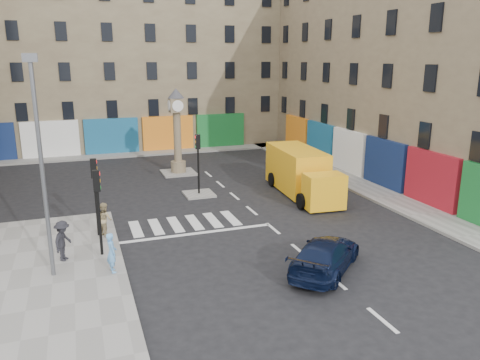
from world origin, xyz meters
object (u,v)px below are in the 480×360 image
navy_sedan (325,255)px  yellow_van (301,173)px  pedestrian_blue (112,252)px  lamp_post (41,158)px  traffic_light_island (198,154)px  pedestrian_dark (63,241)px  traffic_light_left_near (98,199)px  traffic_light_left_far (95,185)px  pedestrian_tan (104,219)px  clock_pillar (177,126)px

navy_sedan → yellow_van: (4.07, 10.27, 0.69)m
yellow_van → pedestrian_blue: yellow_van is taller
lamp_post → pedestrian_blue: lamp_post is taller
yellow_van → pedestrian_blue: bearing=-142.7°
traffic_light_island → pedestrian_dark: size_ratio=2.17×
traffic_light_left_near → pedestrian_blue: bearing=-80.9°
traffic_light_left_far → pedestrian_dark: (-1.50, -2.49, -1.62)m
traffic_light_left_far → navy_sedan: (8.34, -6.71, -1.94)m
pedestrian_tan → traffic_light_left_far: bearing=43.4°
navy_sedan → lamp_post: bearing=30.7°
traffic_light_left_near → pedestrian_tan: bearing=82.6°
yellow_van → clock_pillar: bearing=132.3°
traffic_light_left_far → lamp_post: bearing=-116.6°
navy_sedan → yellow_van: 11.07m
pedestrian_blue → pedestrian_tan: bearing=-9.6°
traffic_light_left_near → traffic_light_island: bearing=51.1°
traffic_light_left_far → lamp_post: lamp_post is taller
traffic_light_island → pedestrian_tan: size_ratio=2.32×
pedestrian_tan → traffic_light_left_near: bearing=144.4°
traffic_light_left_near → yellow_van: size_ratio=0.48×
traffic_light_left_near → clock_pillar: (6.30, 13.80, 0.93)m
pedestrian_dark → traffic_light_island: bearing=-18.5°
clock_pillar → pedestrian_blue: clock_pillar is taller
clock_pillar → pedestrian_dark: bearing=-119.3°
pedestrian_blue → pedestrian_dark: size_ratio=0.94×
clock_pillar → yellow_van: (6.11, -7.83, -2.18)m
traffic_light_island → pedestrian_tan: traffic_light_island is taller
traffic_light_left_far → yellow_van: size_ratio=0.48×
traffic_light_island → pedestrian_dark: (-7.80, -7.89, -1.59)m
navy_sedan → yellow_van: yellow_van is taller
traffic_light_island → pedestrian_tan: bearing=-137.5°
traffic_light_left_near → pedestrian_tan: size_ratio=2.32×
lamp_post → clock_pillar: bearing=61.6°
traffic_light_island → pedestrian_blue: bearing=-121.8°
traffic_light_left_near → lamp_post: lamp_post is taller
traffic_light_left_far → clock_pillar: bearing=61.1°
traffic_light_left_near → pedestrian_blue: size_ratio=2.30×
traffic_light_left_near → traffic_light_left_far: same height
clock_pillar → pedestrian_blue: size_ratio=3.80×
traffic_light_left_far → traffic_light_island: size_ratio=1.00×
traffic_light_left_near → traffic_light_left_far: size_ratio=1.00×
clock_pillar → navy_sedan: (2.04, -18.11, -2.87)m
traffic_light_left_far → pedestrian_tan: size_ratio=2.32×
lamp_post → pedestrian_tan: size_ratio=5.21×
traffic_light_left_far → pedestrian_tan: bearing=-18.5°
lamp_post → navy_sedan: 11.42m
pedestrian_tan → traffic_light_island: bearing=-75.6°
traffic_light_left_far → traffic_light_island: (6.30, 5.40, -0.03)m
traffic_light_island → pedestrian_blue: (-6.00, -9.67, -1.64)m
traffic_light_left_far → pedestrian_blue: (0.30, -4.27, -1.67)m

